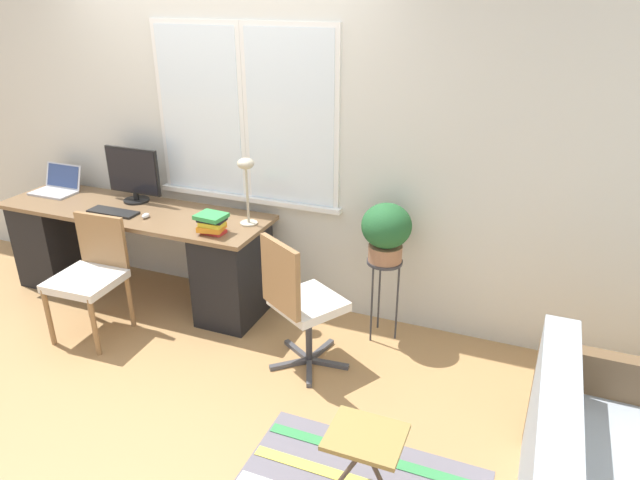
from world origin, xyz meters
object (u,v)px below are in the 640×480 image
object	(u,v)px
plant_stand	(384,270)
book_stack	(212,223)
laptop	(57,187)
keyboard	(113,212)
potted_plant	(386,230)
monitor	(133,175)
office_chair_swivel	(299,301)
desk_lamp	(246,175)
folding_stool	(366,442)
desk_chair_wooden	(91,273)
mouse	(146,216)

from	to	relation	value
plant_stand	book_stack	bearing A→B (deg)	-165.02
laptop	keyboard	bearing A→B (deg)	-15.78
keyboard	potted_plant	distance (m)	2.08
monitor	office_chair_swivel	distance (m)	1.83
plant_stand	desk_lamp	bearing A→B (deg)	-176.49
desk_lamp	keyboard	bearing A→B (deg)	-169.48
monitor	folding_stool	distance (m)	2.86
book_stack	folding_stool	xyz separation A→B (m)	(1.48, -1.11, -0.46)
monitor	book_stack	xyz separation A→B (m)	(0.91, -0.34, -0.14)
desk_chair_wooden	folding_stool	world-z (taller)	desk_chair_wooden
office_chair_swivel	book_stack	bearing A→B (deg)	13.38
mouse	folding_stool	size ratio (longest dim) A/B	0.18
office_chair_swivel	monitor	bearing A→B (deg)	11.91
keyboard	plant_stand	xyz separation A→B (m)	(2.06, 0.26, -0.22)
monitor	potted_plant	size ratio (longest dim) A/B	1.17
laptop	office_chair_swivel	world-z (taller)	laptop
plant_stand	potted_plant	size ratio (longest dim) A/B	1.49
monitor	book_stack	distance (m)	0.98
monitor	book_stack	bearing A→B (deg)	-20.32
book_stack	folding_stool	distance (m)	1.91
folding_stool	desk_lamp	bearing A→B (deg)	134.48
book_stack	folding_stool	world-z (taller)	book_stack
office_chair_swivel	folding_stool	world-z (taller)	office_chair_swivel
desk_chair_wooden	plant_stand	world-z (taller)	desk_chair_wooden
desk_lamp	plant_stand	bearing A→B (deg)	3.51
monitor	plant_stand	world-z (taller)	monitor
desk_chair_wooden	plant_stand	bearing A→B (deg)	17.53
book_stack	plant_stand	bearing A→B (deg)	14.98
mouse	office_chair_swivel	bearing A→B (deg)	-12.50
keyboard	book_stack	xyz separation A→B (m)	(0.90, -0.05, 0.07)
mouse	plant_stand	xyz separation A→B (m)	(1.77, 0.25, -0.23)
folding_stool	desk_chair_wooden	bearing A→B (deg)	162.44
monitor	keyboard	size ratio (longest dim) A/B	1.19
folding_stool	book_stack	bearing A→B (deg)	143.23
desk_lamp	plant_stand	distance (m)	1.16
mouse	plant_stand	world-z (taller)	mouse
monitor	mouse	xyz separation A→B (m)	(0.30, -0.27, -0.20)
laptop	desk_chair_wooden	world-z (taller)	laptop
desk_chair_wooden	monitor	bearing A→B (deg)	98.18
mouse	folding_stool	distance (m)	2.43
potted_plant	book_stack	bearing A→B (deg)	-165.02
desk_lamp	plant_stand	world-z (taller)	desk_lamp
mouse	folding_stool	bearing A→B (deg)	-29.20
mouse	desk_lamp	world-z (taller)	desk_lamp
desk_chair_wooden	mouse	bearing A→B (deg)	67.89
laptop	desk_lamp	size ratio (longest dim) A/B	0.73
keyboard	office_chair_swivel	xyz separation A→B (m)	(1.67, -0.29, -0.26)
laptop	desk_lamp	world-z (taller)	desk_lamp
potted_plant	monitor	bearing A→B (deg)	179.23
keyboard	office_chair_swivel	distance (m)	1.71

